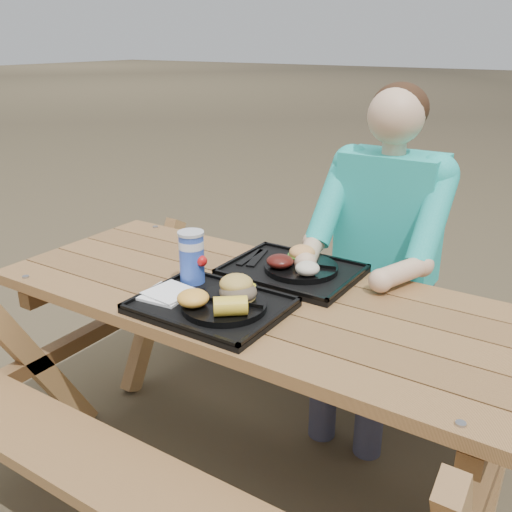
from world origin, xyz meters
The scene contains 18 objects.
ground centered at (0.00, 0.00, 0.00)m, with size 60.00×60.00×0.00m, color #999999.
picnic_table centered at (0.00, 0.00, 0.38)m, with size 1.80×1.49×0.75m, color #999999, non-canonical shape.
tray_near centered at (-0.05, -0.18, 0.76)m, with size 0.45×0.35×0.02m, color black.
tray_far centered at (0.03, 0.20, 0.76)m, with size 0.45×0.35×0.02m, color black.
plate_near centered at (0.01, -0.19, 0.78)m, with size 0.26×0.26×0.02m, color black.
plate_far centered at (0.06, 0.21, 0.78)m, with size 0.26×0.26×0.02m, color black.
napkin_stack centered at (-0.20, -0.21, 0.78)m, with size 0.14×0.14×0.02m, color white.
soda_cup centered at (-0.20, -0.08, 0.85)m, with size 0.08×0.08×0.17m, color #173CB3.
condiment_bbq centered at (-0.06, -0.06, 0.79)m, with size 0.05×0.05×0.03m, color black.
condiment_mustard centered at (0.01, -0.07, 0.79)m, with size 0.06×0.06×0.03m, color yellow.
sandwich centered at (0.03, -0.14, 0.85)m, with size 0.11×0.11×0.11m, color gold, non-canonical shape.
mac_cheese centered at (-0.06, -0.25, 0.81)m, with size 0.10×0.10×0.05m, color #FFBA43.
corn_cob centered at (0.07, -0.24, 0.82)m, with size 0.10×0.10×0.06m, color yellow, non-canonical shape.
cutlery_far centered at (-0.14, 0.22, 0.77)m, with size 0.03×0.18×0.01m, color black.
burger centered at (0.04, 0.25, 0.83)m, with size 0.10×0.10×0.09m, color #ED9F53, non-canonical shape.
baked_beans centered at (0.00, 0.15, 0.81)m, with size 0.10×0.10×0.04m, color #4A130E.
potato_salad centered at (0.11, 0.14, 0.81)m, with size 0.08×0.08×0.05m, color beige.
diner centered at (0.21, 0.64, 0.64)m, with size 0.48×0.84×1.28m, color teal, non-canonical shape.
Camera 1 is at (0.93, -1.44, 1.54)m, focal length 40.00 mm.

